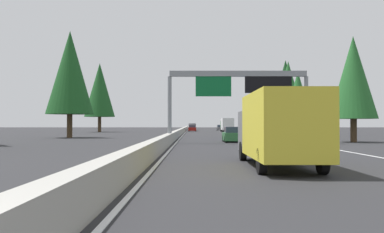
% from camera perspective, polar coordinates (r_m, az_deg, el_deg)
% --- Properties ---
extents(ground_plane, '(320.00, 320.00, 0.00)m').
position_cam_1_polar(ground_plane, '(61.84, -1.55, -2.57)').
color(ground_plane, '#262628').
extents(median_barrier, '(180.00, 0.56, 0.90)m').
position_cam_1_polar(median_barrier, '(81.82, -1.35, -1.86)').
color(median_barrier, '#9E9B93').
rests_on(median_barrier, ground).
extents(shoulder_stripe_right, '(160.00, 0.16, 0.01)m').
position_cam_1_polar(shoulder_stripe_right, '(72.46, 7.83, -2.32)').
color(shoulder_stripe_right, silver).
rests_on(shoulder_stripe_right, ground).
extents(shoulder_stripe_median, '(160.00, 0.16, 0.01)m').
position_cam_1_polar(shoulder_stripe_median, '(71.82, -1.12, -2.34)').
color(shoulder_stripe_median, silver).
rests_on(shoulder_stripe_median, ground).
extents(sign_gantry_overhead, '(0.50, 12.68, 6.52)m').
position_cam_1_polar(sign_gantry_overhead, '(40.16, 6.18, 3.96)').
color(sign_gantry_overhead, gray).
rests_on(sign_gantry_overhead, ground).
extents(box_truck_far_center, '(8.50, 2.40, 2.95)m').
position_cam_1_polar(box_truck_far_center, '(18.35, 10.94, -1.38)').
color(box_truck_far_center, gold).
rests_on(box_truck_far_center, ground).
extents(minivan_mid_left, '(5.00, 1.95, 1.69)m').
position_cam_1_polar(minivan_mid_left, '(42.70, 9.64, -2.01)').
color(minivan_mid_left, black).
rests_on(minivan_mid_left, ground).
extents(sedan_near_right, '(4.40, 1.80, 1.47)m').
position_cam_1_polar(sedan_near_right, '(42.96, 5.26, -2.37)').
color(sedan_near_right, '#2D6B38').
rests_on(sedan_near_right, ground).
extents(pickup_distant_b, '(5.60, 2.00, 1.86)m').
position_cam_1_polar(pickup_distant_b, '(116.12, 0.04, -1.36)').
color(pickup_distant_b, slate).
rests_on(pickup_distant_b, ground).
extents(sedan_far_right, '(4.40, 1.80, 1.47)m').
position_cam_1_polar(sedan_far_right, '(103.65, 0.03, -1.54)').
color(sedan_far_right, maroon).
rests_on(sedan_far_right, ground).
extents(bus_mid_center, '(11.50, 2.55, 3.10)m').
position_cam_1_polar(bus_mid_center, '(52.93, 8.16, -0.98)').
color(bus_mid_center, '#1E4793').
rests_on(bus_mid_center, ground).
extents(sedan_mid_right, '(4.40, 1.80, 1.47)m').
position_cam_1_polar(sedan_mid_right, '(120.59, 3.62, -1.46)').
color(sedan_mid_right, slate).
rests_on(sedan_mid_right, ground).
extents(box_truck_far_left, '(8.50, 2.40, 2.95)m').
position_cam_1_polar(box_truck_far_left, '(96.09, 4.52, -1.03)').
color(box_truck_far_left, white).
rests_on(box_truck_far_left, ground).
extents(conifer_right_near, '(4.48, 4.48, 10.19)m').
position_cam_1_polar(conifer_right_near, '(45.23, 20.04, 4.74)').
color(conifer_right_near, '#4C3823').
rests_on(conifer_right_near, ground).
extents(conifer_right_mid, '(3.96, 3.96, 8.99)m').
position_cam_1_polar(conifer_right_mid, '(62.41, 13.48, 2.48)').
color(conifer_right_mid, '#4C3823').
rests_on(conifer_right_mid, ground).
extents(conifer_right_far, '(5.74, 5.74, 13.04)m').
position_cam_1_polar(conifer_right_far, '(81.68, 12.28, 3.41)').
color(conifer_right_far, '#4C3823').
rests_on(conifer_right_far, ground).
extents(conifer_right_distant, '(6.48, 6.48, 14.73)m').
position_cam_1_polar(conifer_right_distant, '(92.06, 11.95, 3.56)').
color(conifer_right_distant, '#4C3823').
rests_on(conifer_right_distant, ground).
extents(conifer_left_mid, '(5.97, 5.97, 13.58)m').
position_cam_1_polar(conifer_left_mid, '(58.42, -15.44, 5.47)').
color(conifer_left_mid, '#4C3823').
rests_on(conifer_left_mid, ground).
extents(conifer_left_far, '(6.54, 6.54, 14.86)m').
position_cam_1_polar(conifer_left_far, '(97.34, -11.80, 3.36)').
color(conifer_left_far, '#4C3823').
rests_on(conifer_left_far, ground).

